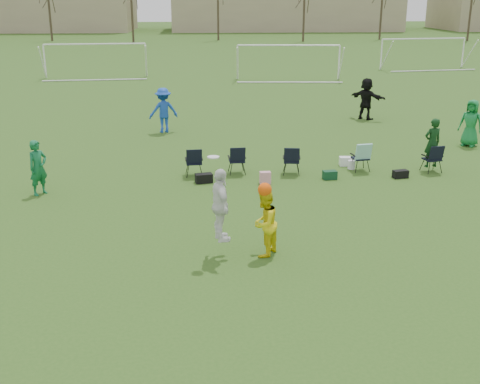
{
  "coord_description": "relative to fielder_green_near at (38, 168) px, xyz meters",
  "views": [
    {
      "loc": [
        -2.13,
        -11.62,
        5.84
      ],
      "look_at": [
        -1.28,
        2.29,
        1.25
      ],
      "focal_mm": 45.0,
      "sensor_mm": 36.0,
      "label": 1
    }
  ],
  "objects": [
    {
      "name": "goal_mid",
      "position": [
        11.18,
        25.76,
        1.08
      ],
      "size": [
        7.4,
        0.63,
        2.46
      ],
      "rotation": [
        0.0,
        0.0,
        -0.07
      ],
      "color": "white",
      "rests_on": "ground"
    },
    {
      "name": "tree_line",
      "position": [
        7.42,
        63.6,
        4.24
      ],
      "size": [
        110.28,
        3.28,
        11.4
      ],
      "color": "#382B21",
      "rests_on": "ground"
    },
    {
      "name": "goal_right",
      "position": [
        23.18,
        31.76,
        1.08
      ],
      "size": [
        7.35,
        1.14,
        2.46
      ],
      "rotation": [
        0.0,
        0.0,
        0.14
      ],
      "color": "white",
      "rests_on": "ground"
    },
    {
      "name": "fielder_green_far",
      "position": [
        15.74,
        5.27,
        0.09
      ],
      "size": [
        1.09,
        1.06,
        1.88
      ],
      "primitive_type": "imported",
      "rotation": [
        0.0,
        0.0,
        -0.72
      ],
      "color": "#157736",
      "rests_on": "ground"
    },
    {
      "name": "ground",
      "position": [
        7.18,
        -6.24,
        -0.85
      ],
      "size": [
        260.0,
        260.0,
        0.0
      ],
      "primitive_type": "plane",
      "color": "#2D531A",
      "rests_on": "ground"
    },
    {
      "name": "center_contest",
      "position": [
        5.92,
        -4.95,
        0.2
      ],
      "size": [
        1.8,
        1.08,
        2.44
      ],
      "color": "white",
      "rests_on": "ground"
    },
    {
      "name": "fielder_black",
      "position": [
        12.98,
        10.95,
        0.16
      ],
      "size": [
        1.72,
        1.77,
        2.02
      ],
      "primitive_type": "imported",
      "rotation": [
        0.0,
        0.0,
        2.33
      ],
      "color": "black",
      "rests_on": "ground"
    },
    {
      "name": "goal_left",
      "position": [
        -2.82,
        27.76,
        1.08
      ],
      "size": [
        7.39,
        0.76,
        2.46
      ],
      "rotation": [
        0.0,
        0.0,
        0.09
      ],
      "color": "white",
      "rests_on": "ground"
    },
    {
      "name": "sideline_setup",
      "position": [
        9.25,
        1.78,
        -0.3
      ],
      "size": [
        8.86,
        2.28,
        1.85
      ],
      "color": "black",
      "rests_on": "ground"
    },
    {
      "name": "fielder_green_near",
      "position": [
        0.0,
        0.0,
        0.0
      ],
      "size": [
        0.71,
        0.73,
        1.7
      ],
      "primitive_type": "imported",
      "rotation": [
        0.0,
        0.0,
        0.87
      ],
      "color": "#12673A",
      "rests_on": "ground"
    },
    {
      "name": "fielder_blue",
      "position": [
        3.27,
        8.59,
        0.14
      ],
      "size": [
        1.43,
        1.07,
        1.97
      ],
      "primitive_type": "imported",
      "rotation": [
        0.0,
        0.0,
        3.44
      ],
      "color": "#1845B5",
      "rests_on": "ground"
    }
  ]
}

